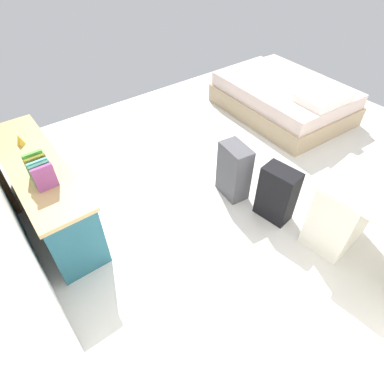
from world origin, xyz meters
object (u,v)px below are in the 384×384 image
(suitcase_black, at_px, (277,194))
(figurine_small, at_px, (20,140))
(bed, at_px, (284,98))
(credenza, at_px, (46,191))
(suitcase_spare_grey, at_px, (234,171))

(suitcase_black, xyz_separation_m, figurine_small, (1.74, 1.87, 0.48))
(bed, bearing_deg, suitcase_black, 129.03)
(figurine_small, bearing_deg, suitcase_black, -132.93)
(credenza, relative_size, suitcase_spare_grey, 2.83)
(suitcase_black, distance_m, suitcase_spare_grey, 0.54)
(credenza, relative_size, bed, 0.91)
(bed, distance_m, suitcase_spare_grey, 2.05)
(figurine_small, bearing_deg, suitcase_spare_grey, -124.73)
(credenza, height_order, suitcase_spare_grey, credenza)
(bed, bearing_deg, figurine_small, 84.76)
(credenza, xyz_separation_m, bed, (0.02, -3.60, -0.12))
(credenza, xyz_separation_m, figurine_small, (0.35, 0.00, 0.42))
(suitcase_spare_grey, bearing_deg, bed, -56.92)
(credenza, height_order, suitcase_black, credenza)
(credenza, distance_m, bed, 3.61)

